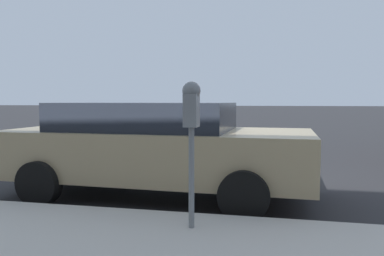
# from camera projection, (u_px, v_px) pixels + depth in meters

# --- Properties ---
(ground_plane) EXTENTS (220.00, 220.00, 0.00)m
(ground_plane) POSITION_uv_depth(u_px,v_px,m) (196.00, 184.00, 6.69)
(ground_plane) COLOR #2B2B2D
(parking_meter) EXTENTS (0.21, 0.19, 1.53)m
(parking_meter) POSITION_uv_depth(u_px,v_px,m) (191.00, 117.00, 3.85)
(parking_meter) COLOR gray
(parking_meter) RESTS_ON sidewalk
(car_tan) EXTENTS (2.20, 4.72, 1.45)m
(car_tan) POSITION_uv_depth(u_px,v_px,m) (155.00, 146.00, 5.80)
(car_tan) COLOR tan
(car_tan) RESTS_ON ground_plane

